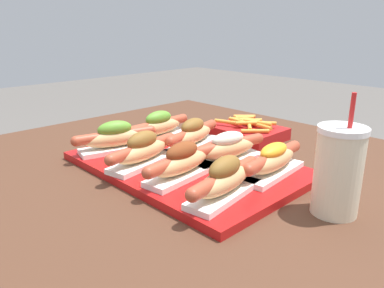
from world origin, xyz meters
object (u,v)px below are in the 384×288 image
at_px(serving_tray, 186,165).
at_px(hot_dog_4, 159,126).
at_px(hot_dog_7, 273,160).
at_px(sauce_bowl, 117,129).
at_px(hot_dog_2, 182,162).
at_px(hot_dog_1, 143,150).
at_px(hot_dog_3, 225,179).
at_px(drink_cup, 338,171).
at_px(hot_dog_5, 193,134).
at_px(hot_dog_6, 228,148).
at_px(hot_dog_0, 115,138).
at_px(fries_basket, 248,131).

height_order(serving_tray, hot_dog_4, hot_dog_4).
height_order(hot_dog_7, sauce_bowl, hot_dog_7).
distance_m(serving_tray, hot_dog_2, 0.10).
distance_m(hot_dog_1, hot_dog_4, 0.21).
relative_size(serving_tray, hot_dog_3, 2.42).
bearing_deg(hot_dog_4, drink_cup, -3.23).
height_order(hot_dog_4, hot_dog_7, hot_dog_4).
bearing_deg(serving_tray, hot_dog_2, -48.04).
distance_m(sauce_bowl, drink_cup, 0.72).
xyz_separation_m(hot_dog_5, hot_dog_6, (0.14, -0.02, -0.00)).
relative_size(hot_dog_0, hot_dog_2, 0.98).
bearing_deg(hot_dog_0, hot_dog_5, 54.55).
xyz_separation_m(hot_dog_4, hot_dog_7, (0.38, 0.00, -0.00)).
height_order(hot_dog_5, drink_cup, drink_cup).
bearing_deg(serving_tray, hot_dog_3, -22.20).
relative_size(sauce_bowl, fries_basket, 0.35).
bearing_deg(serving_tray, sauce_bowl, 172.38).
xyz_separation_m(hot_dog_1, hot_dog_4, (-0.14, 0.16, -0.00)).
bearing_deg(hot_dog_5, sauce_bowl, -172.34).
distance_m(serving_tray, hot_dog_5, 0.12).
xyz_separation_m(hot_dog_4, fries_basket, (0.14, 0.23, -0.03)).
bearing_deg(hot_dog_4, hot_dog_2, -29.65).
distance_m(hot_dog_7, drink_cup, 0.16).
bearing_deg(fries_basket, hot_dog_6, -62.33).
bearing_deg(hot_dog_3, hot_dog_1, -178.16).
xyz_separation_m(serving_tray, hot_dog_5, (-0.07, 0.09, 0.04)).
bearing_deg(hot_dog_3, sauce_bowl, 167.25).
xyz_separation_m(hot_dog_1, hot_dog_3, (0.24, 0.01, 0.00)).
bearing_deg(hot_dog_0, hot_dog_7, 22.28).
relative_size(hot_dog_2, sauce_bowl, 3.18).
distance_m(hot_dog_1, drink_cup, 0.42).
relative_size(hot_dog_2, drink_cup, 1.00).
xyz_separation_m(hot_dog_0, hot_dog_4, (-0.01, 0.15, 0.00)).
xyz_separation_m(hot_dog_4, hot_dog_5, (0.13, 0.01, -0.00)).
distance_m(serving_tray, hot_dog_7, 0.21).
bearing_deg(serving_tray, hot_dog_1, -123.12).
relative_size(hot_dog_5, fries_basket, 1.09).
bearing_deg(drink_cup, hot_dog_5, 174.05).
distance_m(hot_dog_3, drink_cup, 0.20).
distance_m(hot_dog_1, hot_dog_2, 0.12).
xyz_separation_m(hot_dog_2, hot_dog_5, (-0.13, 0.16, -0.00)).
bearing_deg(drink_cup, fries_basket, 146.87).
distance_m(hot_dog_0, hot_dog_1, 0.13).
relative_size(serving_tray, hot_dog_6, 2.42).
xyz_separation_m(hot_dog_0, hot_dog_7, (0.37, 0.15, -0.00)).
distance_m(hot_dog_3, fries_basket, 0.46).
relative_size(hot_dog_2, hot_dog_3, 1.00).
bearing_deg(fries_basket, serving_tray, -79.73).
xyz_separation_m(hot_dog_6, hot_dog_7, (0.12, 0.01, -0.00)).
bearing_deg(hot_dog_5, hot_dog_2, -50.34).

